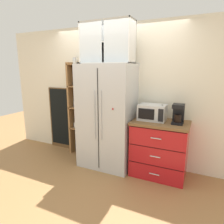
{
  "coord_description": "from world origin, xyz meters",
  "views": [
    {
      "loc": [
        1.53,
        -3.04,
        1.77
      ],
      "look_at": [
        0.1,
        0.03,
        1.02
      ],
      "focal_mm": 31.47,
      "sensor_mm": 36.0,
      "label": 1
    }
  ],
  "objects_px": {
    "microwave": "(152,112)",
    "mug_cream": "(161,119)",
    "chalkboard_menu": "(61,118)",
    "refrigerator": "(107,116)",
    "bottle_green": "(162,114)",
    "coffee_maker": "(178,114)"
  },
  "relations": [
    {
      "from": "microwave",
      "to": "mug_cream",
      "type": "height_order",
      "value": "microwave"
    },
    {
      "from": "mug_cream",
      "to": "bottle_green",
      "type": "relative_size",
      "value": 0.4
    },
    {
      "from": "refrigerator",
      "to": "microwave",
      "type": "bearing_deg",
      "value": 6.11
    },
    {
      "from": "refrigerator",
      "to": "microwave",
      "type": "height_order",
      "value": "refrigerator"
    },
    {
      "from": "refrigerator",
      "to": "chalkboard_menu",
      "type": "bearing_deg",
      "value": 166.95
    },
    {
      "from": "mug_cream",
      "to": "refrigerator",
      "type": "bearing_deg",
      "value": -177.92
    },
    {
      "from": "microwave",
      "to": "chalkboard_menu",
      "type": "distance_m",
      "value": 2.13
    },
    {
      "from": "microwave",
      "to": "bottle_green",
      "type": "bearing_deg",
      "value": 6.22
    },
    {
      "from": "chalkboard_menu",
      "to": "mug_cream",
      "type": "bearing_deg",
      "value": -6.73
    },
    {
      "from": "microwave",
      "to": "refrigerator",
      "type": "bearing_deg",
      "value": -173.89
    },
    {
      "from": "bottle_green",
      "to": "coffee_maker",
      "type": "bearing_deg",
      "value": -12.77
    },
    {
      "from": "microwave",
      "to": "chalkboard_menu",
      "type": "xyz_separation_m",
      "value": [
        -2.09,
        0.21,
        -0.38
      ]
    },
    {
      "from": "bottle_green",
      "to": "chalkboard_menu",
      "type": "bearing_deg",
      "value": 174.97
    },
    {
      "from": "coffee_maker",
      "to": "chalkboard_menu",
      "type": "bearing_deg",
      "value": 174.16
    },
    {
      "from": "bottle_green",
      "to": "microwave",
      "type": "bearing_deg",
      "value": -173.78
    },
    {
      "from": "mug_cream",
      "to": "bottle_green",
      "type": "distance_m",
      "value": 0.1
    },
    {
      "from": "mug_cream",
      "to": "bottle_green",
      "type": "xyz_separation_m",
      "value": [
        -0.0,
        0.07,
        0.07
      ]
    },
    {
      "from": "refrigerator",
      "to": "coffee_maker",
      "type": "bearing_deg",
      "value": 2.05
    },
    {
      "from": "microwave",
      "to": "chalkboard_menu",
      "type": "bearing_deg",
      "value": 174.15
    },
    {
      "from": "microwave",
      "to": "bottle_green",
      "type": "relative_size",
      "value": 1.66
    },
    {
      "from": "coffee_maker",
      "to": "mug_cream",
      "type": "xyz_separation_m",
      "value": [
        -0.26,
        -0.01,
        -0.11
      ]
    },
    {
      "from": "microwave",
      "to": "chalkboard_menu",
      "type": "relative_size",
      "value": 0.32
    }
  ]
}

